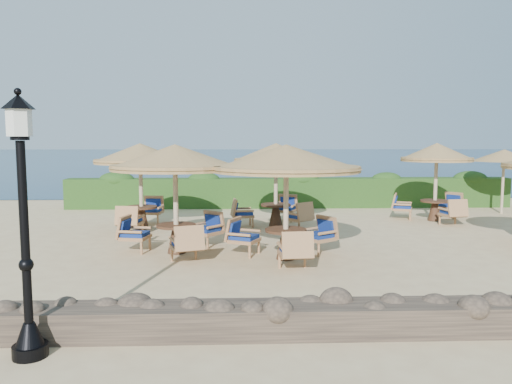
# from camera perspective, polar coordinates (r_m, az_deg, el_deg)

# --- Properties ---
(ground) EXTENTS (120.00, 120.00, 0.00)m
(ground) POSITION_cam_1_polar(r_m,az_deg,el_deg) (13.48, 7.08, -5.86)
(ground) COLOR #CEB482
(ground) RESTS_ON ground
(sea) EXTENTS (160.00, 160.00, 0.00)m
(sea) POSITION_cam_1_polar(r_m,az_deg,el_deg) (83.09, -0.70, 4.10)
(sea) COLOR #0A2545
(sea) RESTS_ON ground
(hedge) EXTENTS (18.00, 0.90, 1.20)m
(hedge) POSITION_cam_1_polar(r_m,az_deg,el_deg) (20.45, 3.87, -0.08)
(hedge) COLOR #1D3E14
(hedge) RESTS_ON ground
(stone_wall) EXTENTS (15.00, 0.65, 0.44)m
(stone_wall) POSITION_cam_1_polar(r_m,az_deg,el_deg) (7.59, 14.86, -13.76)
(stone_wall) COLOR brown
(stone_wall) RESTS_ON ground
(lamp_post) EXTENTS (0.44, 0.44, 3.31)m
(lamp_post) POSITION_cam_1_polar(r_m,az_deg,el_deg) (6.87, -24.91, -4.70)
(lamp_post) COLOR black
(lamp_post) RESTS_ON ground
(extra_parasol) EXTENTS (2.30, 2.30, 2.41)m
(extra_parasol) POSITION_cam_1_polar(r_m,az_deg,el_deg) (20.77, 26.51, 3.74)
(extra_parasol) COLOR tan
(extra_parasol) RESTS_ON ground
(cafe_set_0) EXTENTS (3.11, 3.11, 2.65)m
(cafe_set_0) POSITION_cam_1_polar(r_m,az_deg,el_deg) (12.14, -9.21, 2.21)
(cafe_set_0) COLOR tan
(cafe_set_0) RESTS_ON ground
(cafe_set_1) EXTENTS (3.42, 3.42, 2.65)m
(cafe_set_1) POSITION_cam_1_polar(r_m,az_deg,el_deg) (11.39, 3.47, 2.29)
(cafe_set_1) COLOR tan
(cafe_set_1) RESTS_ON ground
(cafe_set_3) EXTENTS (2.81, 2.87, 2.65)m
(cafe_set_3) POSITION_cam_1_polar(r_m,az_deg,el_deg) (15.71, -13.08, 3.11)
(cafe_set_3) COLOR tan
(cafe_set_3) RESTS_ON ground
(cafe_set_4) EXTENTS (2.78, 2.77, 2.65)m
(cafe_set_4) POSITION_cam_1_polar(r_m,az_deg,el_deg) (15.87, 2.29, 2.84)
(cafe_set_4) COLOR tan
(cafe_set_4) RESTS_ON ground
(cafe_set_5) EXTENTS (2.74, 2.63, 2.65)m
(cafe_set_5) POSITION_cam_1_polar(r_m,az_deg,el_deg) (17.95, 19.90, 2.58)
(cafe_set_5) COLOR tan
(cafe_set_5) RESTS_ON ground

